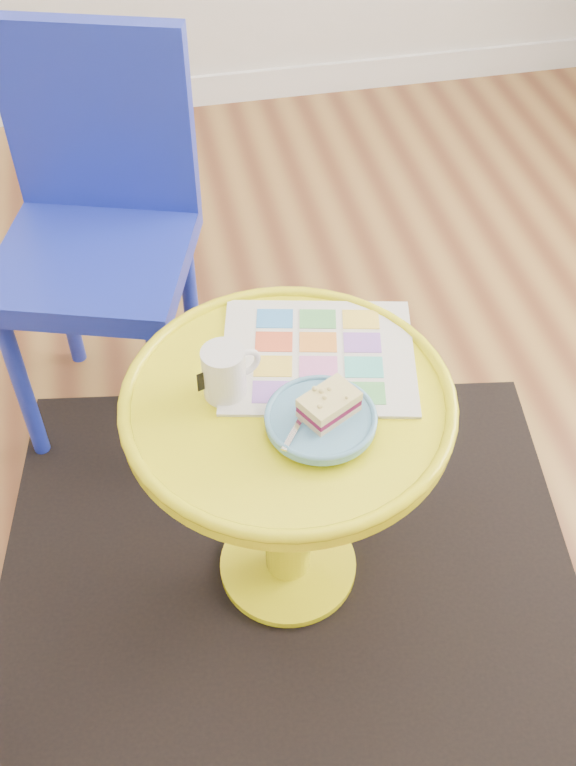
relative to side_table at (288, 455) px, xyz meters
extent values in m
plane|color=brown|center=(-0.20, 0.16, -0.41)|extent=(4.00, 4.00, 0.00)
cube|color=white|center=(-0.20, 2.15, -0.35)|extent=(4.00, 0.02, 0.12)
cube|color=black|center=(0.00, 0.00, -0.41)|extent=(1.46, 1.29, 0.01)
cylinder|color=yellow|center=(0.00, 0.00, -0.40)|extent=(0.31, 0.31, 0.03)
cylinder|color=yellow|center=(0.00, 0.00, -0.13)|extent=(0.10, 0.10, 0.52)
cylinder|color=yellow|center=(0.00, 0.00, 0.15)|extent=(0.61, 0.61, 0.03)
cylinder|color=#1928A7|center=(-0.54, 0.47, -0.19)|extent=(0.04, 0.04, 0.45)
cylinder|color=#1928A7|center=(-0.22, 0.36, -0.19)|extent=(0.04, 0.04, 0.45)
cylinder|color=#1928A7|center=(-0.44, 0.79, -0.19)|extent=(0.04, 0.04, 0.45)
cylinder|color=#1928A7|center=(-0.11, 0.69, -0.19)|extent=(0.04, 0.04, 0.45)
cube|color=#1928A7|center=(-0.33, 0.58, 0.08)|extent=(0.54, 0.54, 0.06)
cube|color=#1928A7|center=(-0.27, 0.76, 0.33)|extent=(0.42, 0.17, 0.45)
cube|color=silver|center=(0.08, 0.09, 0.16)|extent=(0.42, 0.38, 0.01)
cylinder|color=silver|center=(-0.11, 0.04, 0.21)|extent=(0.08, 0.08, 0.10)
torus|color=silver|center=(-0.07, 0.05, 0.22)|extent=(0.06, 0.03, 0.06)
cylinder|color=#D1B78C|center=(-0.11, 0.04, 0.26)|extent=(0.07, 0.07, 0.01)
cylinder|color=#5590B5|center=(0.04, -0.08, 0.17)|extent=(0.08, 0.08, 0.01)
cylinder|color=#5590B5|center=(0.04, -0.08, 0.18)|extent=(0.19, 0.19, 0.02)
cube|color=#D3BC8C|center=(0.06, -0.07, 0.20)|extent=(0.11, 0.10, 0.01)
cube|color=maroon|center=(0.06, -0.07, 0.21)|extent=(0.11, 0.10, 0.01)
cube|color=#EADB8C|center=(0.06, -0.07, 0.22)|extent=(0.12, 0.10, 0.02)
cube|color=silver|center=(0.00, -0.09, 0.19)|extent=(0.07, 0.10, 0.00)
cube|color=silver|center=(0.04, -0.04, 0.19)|extent=(0.03, 0.04, 0.00)
camera|label=1|loc=(-0.21, -1.01, 1.29)|focal=40.00mm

